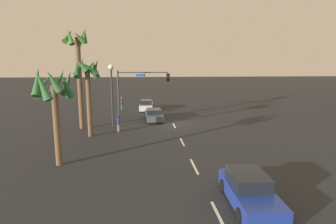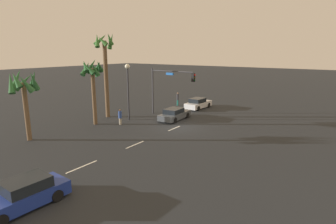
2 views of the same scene
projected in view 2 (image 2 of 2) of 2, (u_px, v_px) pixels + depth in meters
The scene contains 14 objects.
ground_plane at pixel (179, 127), 28.66m from camera, with size 220.00×220.00×0.00m, color #232628.
lane_stripe_1 at pixel (82, 167), 18.71m from camera, with size 2.60×0.14×0.01m, color silver.
lane_stripe_2 at pixel (135, 145), 23.11m from camera, with size 2.25×0.14×0.01m, color silver.
lane_stripe_3 at pixel (174, 128), 27.98m from camera, with size 2.14×0.14×0.01m, color silver.
car_0 at pixel (175, 114), 31.52m from camera, with size 4.71×2.11×1.34m.
car_1 at pixel (198, 104), 37.68m from camera, with size 4.66×2.05×1.44m.
car_2 at pixel (23, 195), 13.76m from camera, with size 4.53×2.05×1.47m.
traffic_signal at pixel (167, 84), 32.74m from camera, with size 0.33×6.23×5.71m.
streetlamp at pixel (128, 81), 30.63m from camera, with size 0.56×0.56×6.40m.
pedestrian_0 at pixel (120, 117), 29.27m from camera, with size 0.41×0.41×1.70m.
pedestrian_1 at pixel (178, 98), 39.58m from camera, with size 0.44×0.44×1.90m.
palm_tree_0 at pixel (24, 87), 23.39m from camera, with size 2.67×2.82×6.34m.
palm_tree_1 at pixel (92, 75), 28.42m from camera, with size 2.52×2.63×7.10m.
palm_tree_2 at pixel (105, 59), 31.49m from camera, with size 2.46×2.51×9.91m.
Camera 2 is at (-23.34, -14.81, 7.81)m, focal length 29.01 mm.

